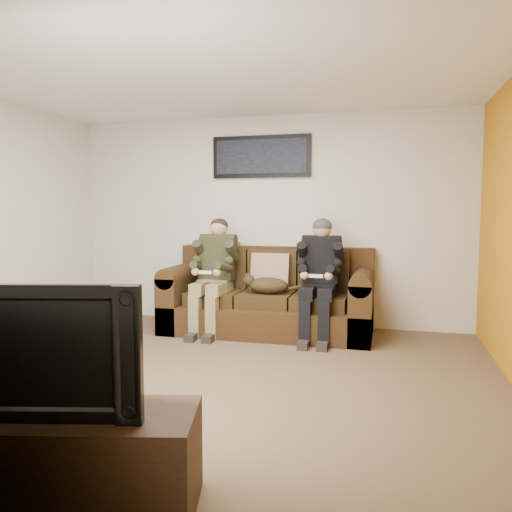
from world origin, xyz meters
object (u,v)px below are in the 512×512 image
(tv_stand, at_px, (36,461))
(framed_poster, at_px, (261,157))
(sofa, at_px, (270,300))
(cat, at_px, (267,285))
(television, at_px, (32,348))
(person_right, at_px, (320,270))
(person_left, at_px, (214,268))

(tv_stand, bearing_deg, framed_poster, 75.84)
(sofa, bearing_deg, cat, -85.57)
(television, bearing_deg, cat, 72.22)
(person_right, height_order, framed_poster, framed_poster)
(person_right, height_order, tv_stand, person_right)
(tv_stand, bearing_deg, person_left, 82.43)
(person_right, relative_size, television, 1.24)
(person_left, height_order, framed_poster, framed_poster)
(person_left, bearing_deg, framed_poster, 54.11)
(cat, xyz_separation_m, tv_stand, (-0.27, -3.56, -0.34))
(cat, distance_m, tv_stand, 3.59)
(framed_poster, bearing_deg, sofa, -62.25)
(framed_poster, distance_m, television, 4.37)
(person_left, relative_size, television, 1.23)
(person_right, distance_m, television, 3.69)
(sofa, xyz_separation_m, person_left, (-0.62, -0.20, 0.39))
(sofa, bearing_deg, person_left, -161.96)
(framed_poster, bearing_deg, person_left, -125.89)
(sofa, relative_size, person_right, 1.79)
(cat, bearing_deg, tv_stand, -94.35)
(sofa, relative_size, framed_poster, 1.92)
(tv_stand, bearing_deg, television, 0.00)
(person_left, xyz_separation_m, cat, (0.64, -0.02, -0.18))
(sofa, height_order, tv_stand, sofa)
(sofa, distance_m, television, 3.82)
(sofa, bearing_deg, tv_stand, -93.83)
(sofa, xyz_separation_m, tv_stand, (-0.25, -3.79, -0.13))
(sofa, height_order, television, television)
(sofa, bearing_deg, person_right, -18.01)
(cat, relative_size, tv_stand, 0.43)
(television, bearing_deg, person_right, 62.85)
(person_left, bearing_deg, person_right, 0.02)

